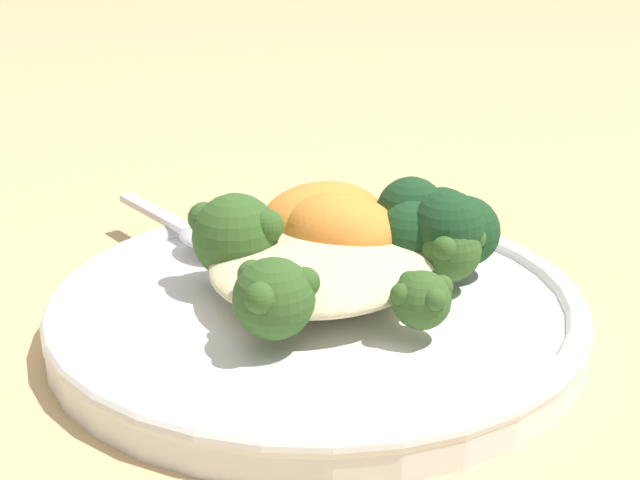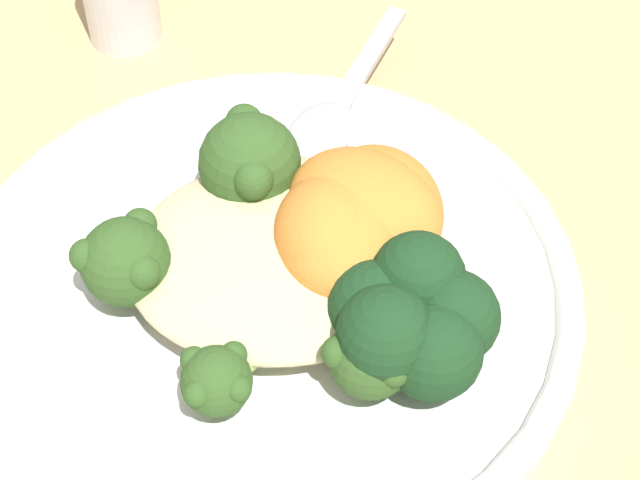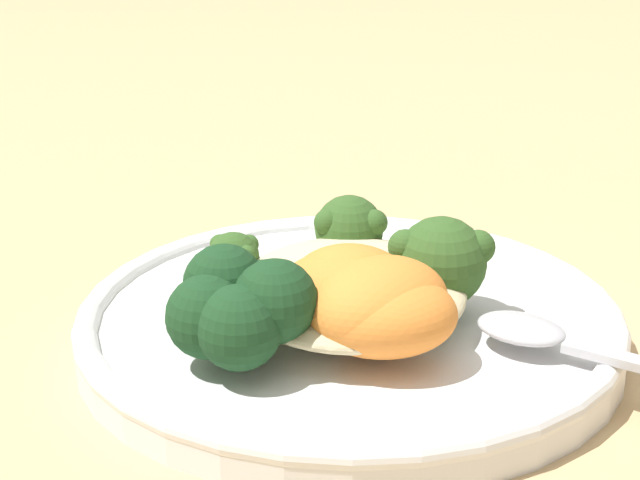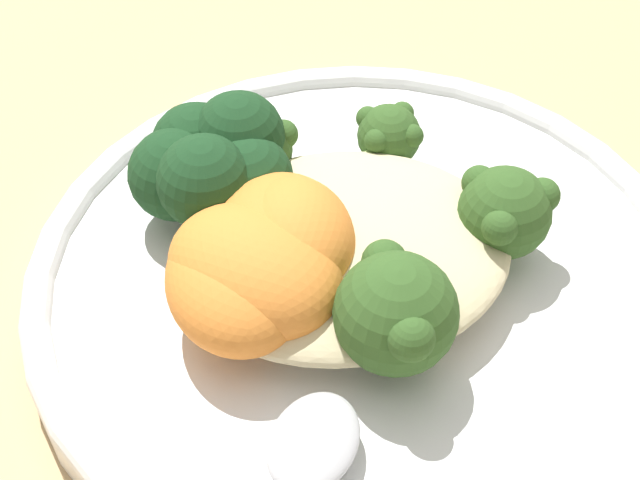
{
  "view_description": "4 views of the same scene",
  "coord_description": "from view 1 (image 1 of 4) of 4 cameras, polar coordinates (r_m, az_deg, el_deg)",
  "views": [
    {
      "loc": [
        -0.37,
        -0.14,
        0.2
      ],
      "look_at": [
        0.0,
        -0.0,
        0.05
      ],
      "focal_mm": 50.0,
      "sensor_mm": 36.0,
      "label": 1
    },
    {
      "loc": [
        -0.02,
        -0.28,
        0.36
      ],
      "look_at": [
        0.02,
        0.01,
        0.03
      ],
      "focal_mm": 60.0,
      "sensor_mm": 36.0,
      "label": 2
    },
    {
      "loc": [
        0.47,
        -0.01,
        0.23
      ],
      "look_at": [
        -0.01,
        -0.01,
        0.05
      ],
      "focal_mm": 60.0,
      "sensor_mm": 36.0,
      "label": 3
    },
    {
      "loc": [
        0.07,
        0.27,
        0.32
      ],
      "look_at": [
        0.02,
        0.0,
        0.04
      ],
      "focal_mm": 60.0,
      "sensor_mm": 36.0,
      "label": 4
    }
  ],
  "objects": [
    {
      "name": "broccoli_stalk_0",
      "position": [
        0.44,
        -4.37,
        -0.03
      ],
      "size": [
        0.07,
        0.09,
        0.04
      ],
      "rotation": [
        0.0,
        0.0,
        2.15
      ],
      "color": "#9EBC66",
      "rests_on": "plate"
    },
    {
      "name": "sweet_potato_chunk_1",
      "position": [
        0.46,
        1.17,
        0.59
      ],
      "size": [
        0.07,
        0.08,
        0.04
      ],
      "primitive_type": "ellipsoid",
      "rotation": [
        0.0,
        0.0,
        4.49
      ],
      "color": "orange",
      "rests_on": "plate"
    },
    {
      "name": "broccoli_stalk_2",
      "position": [
        0.42,
        4.52,
        -2.85
      ],
      "size": [
        0.08,
        0.09,
        0.03
      ],
      "rotation": [
        0.0,
        0.0,
        3.99
      ],
      "color": "#9EBC66",
      "rests_on": "plate"
    },
    {
      "name": "kale_tuft",
      "position": [
        0.46,
        7.4,
        0.92
      ],
      "size": [
        0.06,
        0.07,
        0.04
      ],
      "color": "#193D1E",
      "rests_on": "plate"
    },
    {
      "name": "quinoa_mound",
      "position": [
        0.44,
        0.71,
        -1.44
      ],
      "size": [
        0.13,
        0.11,
        0.02
      ],
      "primitive_type": "ellipsoid",
      "color": "beige",
      "rests_on": "plate"
    },
    {
      "name": "plate",
      "position": [
        0.44,
        0.39,
        -4.19
      ],
      "size": [
        0.26,
        0.26,
        0.02
      ],
      "color": "white",
      "rests_on": "ground_plane"
    },
    {
      "name": "broccoli_stalk_1",
      "position": [
        0.4,
        -2.12,
        -3.17
      ],
      "size": [
        0.11,
        0.04,
        0.04
      ],
      "rotation": [
        0.0,
        0.0,
        3.13
      ],
      "color": "#9EBC66",
      "rests_on": "plate"
    },
    {
      "name": "sweet_potato_chunk_2",
      "position": [
        0.48,
        0.36,
        1.3
      ],
      "size": [
        0.05,
        0.07,
        0.04
      ],
      "primitive_type": "ellipsoid",
      "rotation": [
        0.0,
        0.0,
        1.55
      ],
      "color": "orange",
      "rests_on": "plate"
    },
    {
      "name": "sweet_potato_chunk_3",
      "position": [
        0.47,
        0.25,
        1.29
      ],
      "size": [
        0.09,
        0.09,
        0.04
      ],
      "primitive_type": "ellipsoid",
      "rotation": [
        0.0,
        0.0,
        5.43
      ],
      "color": "orange",
      "rests_on": "plate"
    },
    {
      "name": "spoon",
      "position": [
        0.5,
        -7.87,
        0.52
      ],
      "size": [
        0.08,
        0.11,
        0.01
      ],
      "rotation": [
        0.0,
        0.0,
        1.01
      ],
      "color": "#B7B7BC",
      "rests_on": "plate"
    },
    {
      "name": "broccoli_stalk_3",
      "position": [
        0.45,
        6.68,
        -0.74
      ],
      "size": [
        0.03,
        0.08,
        0.03
      ],
      "rotation": [
        0.0,
        0.0,
        4.82
      ],
      "color": "#9EBC66",
      "rests_on": "plate"
    },
    {
      "name": "ground_plane",
      "position": [
        0.45,
        -0.2,
        -5.72
      ],
      "size": [
        4.0,
        4.0,
        0.0
      ],
      "primitive_type": "plane",
      "color": "tan"
    },
    {
      "name": "sweet_potato_chunk_0",
      "position": [
        0.45,
        1.17,
        0.47
      ],
      "size": [
        0.05,
        0.06,
        0.04
      ],
      "primitive_type": "ellipsoid",
      "rotation": [
        0.0,
        0.0,
        4.6
      ],
      "color": "orange",
      "rests_on": "plate"
    }
  ]
}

